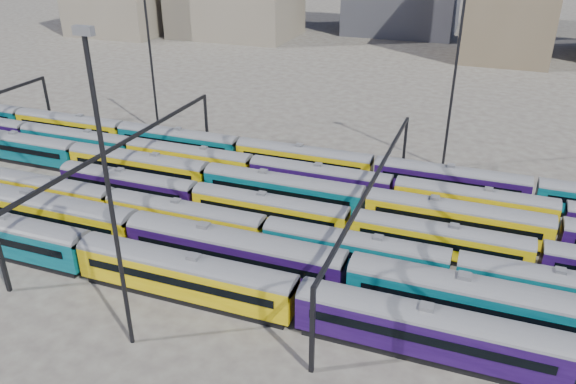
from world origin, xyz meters
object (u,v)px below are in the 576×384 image
(rake_1, at_px, (234,248))
(rake_2, at_px, (184,215))
(rake_0, at_px, (298,297))
(mast_2, at_px, (109,191))

(rake_1, relative_size, rake_2, 1.19)
(rake_0, xyz_separation_m, rake_2, (-16.67, 10.00, -0.36))
(rake_2, distance_m, mast_2, 21.04)
(rake_0, bearing_deg, mast_2, -149.92)
(rake_1, height_order, rake_2, rake_1)
(mast_2, bearing_deg, rake_0, 30.08)
(rake_0, relative_size, mast_2, 5.08)
(rake_0, xyz_separation_m, mast_2, (-12.08, -7.00, 11.16))
(mast_2, bearing_deg, rake_2, 105.11)
(rake_2, bearing_deg, mast_2, -74.89)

